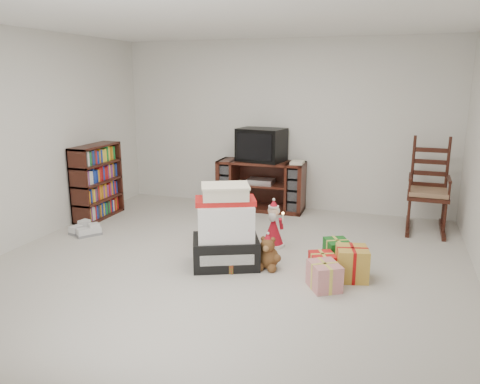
% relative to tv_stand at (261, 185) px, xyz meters
% --- Properties ---
extents(room, '(5.01, 5.01, 2.51)m').
position_rel_tv_stand_xyz_m(room, '(0.25, -2.24, 0.88)').
color(room, '#BBB5AB').
rests_on(room, ground).
extents(tv_stand, '(1.30, 0.49, 0.74)m').
position_rel_tv_stand_xyz_m(tv_stand, '(0.00, 0.00, 0.00)').
color(tv_stand, '#421912').
rests_on(tv_stand, floor).
extents(bookshelf, '(0.28, 0.85, 1.04)m').
position_rel_tv_stand_xyz_m(bookshelf, '(-2.08, -1.13, 0.13)').
color(bookshelf, '#37150F').
rests_on(bookshelf, floor).
extents(rocking_chair, '(0.53, 0.84, 1.26)m').
position_rel_tv_stand_xyz_m(rocking_chair, '(2.32, -0.22, 0.06)').
color(rocking_chair, '#37150F').
rests_on(rocking_chair, floor).
extents(gift_pile, '(0.82, 0.73, 0.86)m').
position_rel_tv_stand_xyz_m(gift_pile, '(0.25, -2.22, 0.01)').
color(gift_pile, black).
rests_on(gift_pile, floor).
extents(red_suitcase, '(0.42, 0.28, 0.59)m').
position_rel_tv_stand_xyz_m(red_suitcase, '(0.02, -1.69, -0.11)').
color(red_suitcase, maroon).
rests_on(red_suitcase, floor).
extents(stocking, '(0.26, 0.13, 0.53)m').
position_rel_tv_stand_xyz_m(stocking, '(0.20, -2.38, -0.10)').
color(stocking, '#0B6618').
rests_on(stocking, floor).
extents(teddy_bear, '(0.23, 0.20, 0.34)m').
position_rel_tv_stand_xyz_m(teddy_bear, '(0.69, -2.15, -0.22)').
color(teddy_bear, brown).
rests_on(teddy_bear, floor).
extents(santa_figurine, '(0.28, 0.26, 0.57)m').
position_rel_tv_stand_xyz_m(santa_figurine, '(0.58, -1.50, -0.15)').
color(santa_figurine, '#AF1223').
rests_on(santa_figurine, floor).
extents(mrs_claus_figurine, '(0.28, 0.26, 0.57)m').
position_rel_tv_stand_xyz_m(mrs_claus_figurine, '(-0.16, -1.53, -0.15)').
color(mrs_claus_figurine, '#AF1223').
rests_on(mrs_claus_figurine, floor).
extents(sneaker_pair, '(0.43, 0.32, 0.11)m').
position_rel_tv_stand_xyz_m(sneaker_pair, '(-1.80, -1.84, -0.32)').
color(sneaker_pair, silver).
rests_on(sneaker_pair, floor).
extents(gift_cluster, '(0.58, 0.90, 0.27)m').
position_rel_tv_stand_xyz_m(gift_cluster, '(1.33, -2.09, -0.23)').
color(gift_cluster, red).
rests_on(gift_cluster, floor).
extents(crt_television, '(0.73, 0.59, 0.48)m').
position_rel_tv_stand_xyz_m(crt_television, '(-0.01, 0.02, 0.61)').
color(crt_television, black).
rests_on(crt_television, tv_stand).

